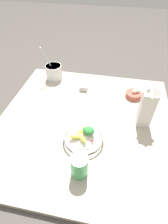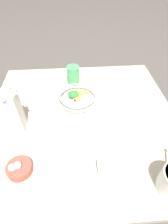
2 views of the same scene
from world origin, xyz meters
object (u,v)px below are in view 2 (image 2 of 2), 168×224
Objects in this scene: fruit_bowl at (78,97)px; garlic_bowl at (19,168)px; milk_carton at (12,109)px; drinking_cup at (73,75)px; spice_jar at (104,167)px.

fruit_bowl reaches higher than garlic_bowl.
milk_carton is at bearing 11.30° from garlic_bowl.
drinking_cup is (0.21, 0.02, 0.03)m from fruit_bowl.
drinking_cup reaches higher than spice_jar.
milk_carton is 4.76× the size of spice_jar.
fruit_bowl is 0.21m from drinking_cup.
fruit_bowl is 0.83× the size of milk_carton.
drinking_cup reaches higher than fruit_bowl.
spice_jar is (-0.67, -0.11, -0.05)m from drinking_cup.
garlic_bowl is at bearing -168.70° from milk_carton.
drinking_cup reaches higher than garlic_bowl.
fruit_bowl is 2.07× the size of garlic_bowl.
milk_carton reaches higher than fruit_bowl.
fruit_bowl is 1.79× the size of drinking_cup.
milk_carton is at bearing 119.92° from fruit_bowl.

